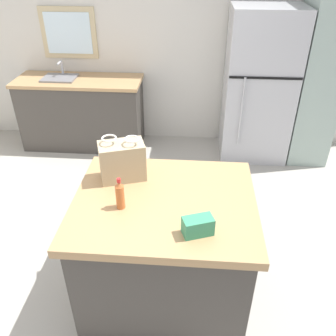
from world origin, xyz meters
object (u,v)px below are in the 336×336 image
(kitchen_island, at_px, (165,250))
(shopping_bag, at_px, (122,161))
(bottle, at_px, (120,195))
(refrigerator, at_px, (259,86))
(tall_cabinet, at_px, (319,71))
(small_box, at_px, (198,226))

(kitchen_island, relative_size, shopping_bag, 3.41)
(kitchen_island, xyz_separation_m, bottle, (-0.26, -0.10, 0.55))
(refrigerator, xyz_separation_m, bottle, (-1.17, -2.38, 0.13))
(refrigerator, height_order, tall_cabinet, tall_cabinet)
(shopping_bag, bearing_deg, small_box, -45.33)
(refrigerator, bearing_deg, tall_cabinet, 0.02)
(tall_cabinet, distance_m, small_box, 2.90)
(small_box, bearing_deg, bottle, 157.51)
(tall_cabinet, distance_m, bottle, 2.99)
(kitchen_island, distance_m, bottle, 0.62)
(refrigerator, height_order, bottle, refrigerator)
(kitchen_island, height_order, shopping_bag, shopping_bag)
(shopping_bag, distance_m, bottle, 0.34)
(refrigerator, distance_m, tall_cabinet, 0.67)
(tall_cabinet, height_order, bottle, tall_cabinet)
(refrigerator, relative_size, bottle, 8.13)
(small_box, bearing_deg, shopping_bag, 134.67)
(kitchen_island, bearing_deg, shopping_bag, 142.91)
(refrigerator, bearing_deg, shopping_bag, -120.72)
(shopping_bag, bearing_deg, kitchen_island, -37.09)
(tall_cabinet, distance_m, shopping_bag, 2.76)
(kitchen_island, bearing_deg, refrigerator, 68.29)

